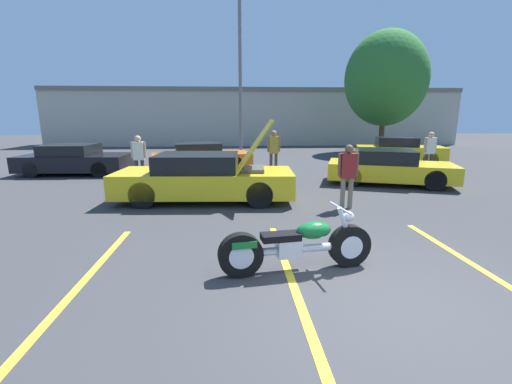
# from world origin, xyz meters

# --- Properties ---
(ground_plane) EXTENTS (80.00, 80.00, 0.00)m
(ground_plane) POSITION_xyz_m (0.00, 0.00, 0.00)
(ground_plane) COLOR #38383A
(parking_stripe_foreground) EXTENTS (0.12, 4.60, 0.01)m
(parking_stripe_foreground) POSITION_xyz_m (-4.09, 0.78, 0.00)
(parking_stripe_foreground) COLOR yellow
(parking_stripe_foreground) RESTS_ON ground
(parking_stripe_middle) EXTENTS (0.12, 4.60, 0.01)m
(parking_stripe_middle) POSITION_xyz_m (-1.13, 0.78, 0.00)
(parking_stripe_middle) COLOR yellow
(parking_stripe_middle) RESTS_ON ground
(parking_stripe_back) EXTENTS (0.12, 4.60, 0.01)m
(parking_stripe_back) POSITION_xyz_m (1.83, 0.78, 0.00)
(parking_stripe_back) COLOR yellow
(parking_stripe_back) RESTS_ON ground
(far_building) EXTENTS (32.00, 4.20, 4.40)m
(far_building) POSITION_xyz_m (0.00, 24.89, 2.34)
(far_building) COLOR #B2AD9E
(far_building) RESTS_ON ground
(light_pole) EXTENTS (1.21, 0.28, 8.86)m
(light_pole) POSITION_xyz_m (-1.40, 15.24, 4.82)
(light_pole) COLOR slate
(light_pole) RESTS_ON ground
(tree_background) EXTENTS (4.97, 4.97, 7.37)m
(tree_background) POSITION_xyz_m (7.54, 17.74, 4.51)
(tree_background) COLOR brown
(tree_background) RESTS_ON ground
(motorcycle) EXTENTS (2.37, 0.70, 0.97)m
(motorcycle) POSITION_xyz_m (-1.00, 1.09, 0.40)
(motorcycle) COLOR black
(motorcycle) RESTS_ON ground
(show_car_hood_open) EXTENTS (4.87, 2.12, 2.21)m
(show_car_hood_open) POSITION_xyz_m (-2.70, 5.65, 0.63)
(show_car_hood_open) COLOR yellow
(show_car_hood_open) RESTS_ON ground
(parked_car_mid_right_row) EXTENTS (4.43, 3.04, 1.18)m
(parked_car_mid_right_row) POSITION_xyz_m (3.39, 7.58, 0.56)
(parked_car_mid_right_row) COLOR yellow
(parked_car_mid_right_row) RESTS_ON ground
(parked_car_mid_left_row) EXTENTS (4.49, 2.64, 1.15)m
(parked_car_mid_left_row) POSITION_xyz_m (-3.34, 11.43, 0.55)
(parked_car_mid_left_row) COLOR orange
(parked_car_mid_left_row) RESTS_ON ground
(parked_car_left_row) EXTENTS (4.17, 2.07, 1.19)m
(parked_car_left_row) POSITION_xyz_m (-8.29, 10.50, 0.57)
(parked_car_left_row) COLOR black
(parked_car_left_row) RESTS_ON ground
(parked_car_right_row) EXTENTS (4.33, 2.80, 1.29)m
(parked_car_right_row) POSITION_xyz_m (6.13, 12.48, 0.62)
(parked_car_right_row) COLOR yellow
(parked_car_right_row) RESTS_ON ground
(spectator_near_motorcycle) EXTENTS (0.52, 0.21, 1.61)m
(spectator_near_motorcycle) POSITION_xyz_m (0.92, 4.56, 0.95)
(spectator_near_motorcycle) COLOR gray
(spectator_near_motorcycle) RESTS_ON ground
(spectator_by_show_car) EXTENTS (0.52, 0.22, 1.64)m
(spectator_by_show_car) POSITION_xyz_m (-5.20, 8.45, 0.97)
(spectator_by_show_car) COLOR #333338
(spectator_by_show_car) RESTS_ON ground
(spectator_midground) EXTENTS (0.52, 0.23, 1.74)m
(spectator_midground) POSITION_xyz_m (-0.31, 9.81, 1.04)
(spectator_midground) COLOR brown
(spectator_midground) RESTS_ON ground
(spectator_far_lot) EXTENTS (0.52, 0.22, 1.68)m
(spectator_far_lot) POSITION_xyz_m (5.92, 9.47, 1.00)
(spectator_far_lot) COLOR #333338
(spectator_far_lot) RESTS_ON ground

